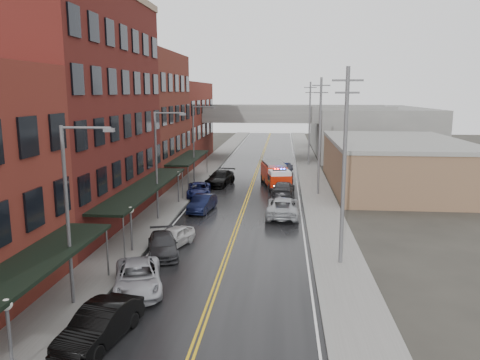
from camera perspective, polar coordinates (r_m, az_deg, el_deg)
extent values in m
cube|color=black|center=(44.44, 0.60, -3.04)|extent=(11.00, 160.00, 0.02)
cube|color=slate|center=(45.60, -8.59, -2.72)|extent=(3.00, 160.00, 0.15)
cube|color=slate|center=(44.44, 10.04, -3.12)|extent=(3.00, 160.00, 0.15)
cube|color=gray|center=(45.23, -6.55, -2.78)|extent=(0.30, 160.00, 0.15)
cube|color=gray|center=(44.33, 7.91, -3.09)|extent=(0.30, 160.00, 0.15)
cube|color=#4D1814|center=(39.82, -19.90, 7.83)|extent=(9.00, 20.00, 18.00)
cube|color=maroon|center=(56.21, -12.21, 7.32)|extent=(9.00, 15.00, 15.00)
cube|color=maroon|center=(73.15, -8.03, 6.99)|extent=(9.00, 20.00, 12.00)
cube|color=#845E47|center=(55.05, 18.36, 1.72)|extent=(14.00, 22.00, 5.00)
cube|color=slate|center=(84.52, 15.27, 5.84)|extent=(18.00, 30.00, 8.00)
cube|color=black|center=(21.67, -26.33, -10.82)|extent=(2.60, 16.00, 0.18)
cylinder|color=slate|center=(28.05, -15.86, -8.54)|extent=(0.10, 0.10, 3.00)
cube|color=black|center=(38.44, -11.49, -0.86)|extent=(2.60, 18.00, 0.18)
cylinder|color=slate|center=(30.54, -13.97, -6.86)|extent=(0.10, 0.10, 3.00)
cylinder|color=slate|center=(46.60, -7.03, -0.60)|extent=(0.10, 0.10, 3.00)
cube|color=black|center=(55.18, -6.26, 2.74)|extent=(2.60, 13.00, 0.18)
cylinder|color=slate|center=(49.29, -6.34, 0.03)|extent=(0.10, 0.10, 3.00)
cylinder|color=slate|center=(61.12, -4.03, 2.12)|extent=(0.10, 0.10, 3.00)
cylinder|color=#59595B|center=(20.22, -26.24, -17.34)|extent=(0.14, 0.14, 2.80)
sphere|color=silver|center=(19.59, -26.60, -13.43)|extent=(0.44, 0.44, 0.44)
cylinder|color=#59595B|center=(32.03, -13.10, -6.19)|extent=(0.14, 0.14, 2.80)
sphere|color=silver|center=(31.63, -13.22, -3.59)|extent=(0.44, 0.44, 0.44)
cylinder|color=#59595B|center=(45.11, -7.52, -1.12)|extent=(0.14, 0.14, 2.80)
sphere|color=silver|center=(44.83, -7.57, 0.76)|extent=(0.44, 0.44, 0.44)
cylinder|color=#59595B|center=(24.21, -20.28, -4.43)|extent=(0.18, 0.18, 9.00)
cylinder|color=#59595B|center=(23.01, -18.27, 6.08)|extent=(2.40, 0.12, 0.12)
cube|color=#59595B|center=(22.60, -15.68, 5.89)|extent=(0.50, 0.22, 0.18)
cylinder|color=#59595B|center=(38.93, -10.16, 1.58)|extent=(0.18, 0.18, 9.00)
cylinder|color=#59595B|center=(38.19, -8.63, 8.09)|extent=(2.40, 0.12, 0.12)
cube|color=#59595B|center=(37.94, -6.99, 7.96)|extent=(0.50, 0.22, 0.18)
cylinder|color=#59595B|center=(54.37, -5.68, 4.23)|extent=(0.18, 0.18, 9.00)
cylinder|color=#59595B|center=(53.85, -4.50, 8.88)|extent=(2.40, 0.12, 0.12)
cube|color=#59595B|center=(53.67, -3.32, 8.78)|extent=(0.50, 0.22, 0.18)
cylinder|color=#59595B|center=(28.62, 12.57, 1.30)|extent=(0.24, 0.24, 12.00)
cube|color=#59595B|center=(28.27, 13.00, 11.76)|extent=(1.80, 0.12, 0.12)
cube|color=#59595B|center=(28.26, 12.94, 10.34)|extent=(1.40, 0.12, 0.12)
cylinder|color=#59595B|center=(48.38, 9.68, 5.13)|extent=(0.24, 0.24, 12.00)
cube|color=#59595B|center=(48.17, 9.88, 11.29)|extent=(1.80, 0.12, 0.12)
cube|color=#59595B|center=(48.17, 9.85, 10.46)|extent=(1.40, 0.12, 0.12)
cylinder|color=#59595B|center=(68.28, 8.47, 6.73)|extent=(0.24, 0.24, 12.00)
cube|color=#59595B|center=(68.13, 8.59, 11.09)|extent=(1.80, 0.12, 0.12)
cube|color=#59595B|center=(68.13, 8.57, 10.50)|extent=(1.40, 0.12, 0.12)
cube|color=slate|center=(75.21, 2.67, 7.75)|extent=(40.00, 10.00, 1.50)
cube|color=slate|center=(76.80, -5.61, 4.97)|extent=(1.60, 8.00, 6.00)
cube|color=slate|center=(75.77, 11.01, 4.75)|extent=(1.60, 8.00, 6.00)
cube|color=#BA1F08|center=(53.91, 4.12, 0.88)|extent=(3.23, 5.36, 1.91)
cube|color=#BA1F08|center=(50.53, 4.82, -0.10)|extent=(2.70, 2.77, 1.36)
cube|color=silver|center=(50.37, 4.84, 0.91)|extent=(2.55, 2.57, 0.45)
cube|color=black|center=(50.65, 4.79, 0.24)|extent=(2.54, 1.88, 0.73)
cube|color=slate|center=(53.73, 4.13, 2.03)|extent=(2.93, 4.95, 0.27)
cube|color=black|center=(50.32, 4.85, 1.25)|extent=(1.48, 0.54, 0.13)
sphere|color=#FF0C0C|center=(50.21, 4.29, 1.32)|extent=(0.18, 0.18, 0.18)
sphere|color=#1933FF|center=(50.40, 5.41, 1.34)|extent=(0.18, 0.18, 0.18)
cylinder|color=black|center=(50.39, 3.72, -0.91)|extent=(0.95, 0.49, 0.91)
cylinder|color=black|center=(50.77, 5.94, -0.85)|extent=(0.95, 0.49, 0.91)
cylinder|color=black|center=(53.47, 3.13, -0.23)|extent=(0.95, 0.49, 0.91)
cylinder|color=black|center=(53.83, 5.24, -0.18)|extent=(0.95, 0.49, 0.91)
cylinder|color=black|center=(55.68, 2.76, 0.21)|extent=(0.95, 0.49, 0.91)
cylinder|color=black|center=(56.02, 4.78, 0.25)|extent=(0.95, 0.49, 0.91)
imported|color=black|center=(21.62, -16.70, -16.54)|extent=(2.56, 5.11, 1.61)
imported|color=#A6A7AE|center=(26.24, -12.34, -11.50)|extent=(3.91, 5.79, 1.47)
imported|color=#29292C|center=(31.35, -9.39, -7.80)|extent=(3.17, 5.03, 1.36)
imported|color=silver|center=(32.81, -8.15, -6.92)|extent=(2.80, 4.30, 1.36)
imported|color=black|center=(42.02, -4.62, -2.85)|extent=(2.15, 4.69, 1.49)
imported|color=navy|center=(48.03, -5.03, -1.20)|extent=(3.04, 5.35, 1.41)
imported|color=black|center=(53.61, -2.44, 0.22)|extent=(3.32, 6.06, 1.66)
imported|color=#A1A4A8|center=(40.41, 5.26, -3.27)|extent=(2.94, 6.09, 1.67)
imported|color=#272729|center=(47.88, 5.29, -1.12)|extent=(2.52, 5.61, 1.60)
imported|color=silver|center=(56.41, 5.32, 0.68)|extent=(2.68, 4.99, 1.61)
imported|color=black|center=(61.61, 5.33, 1.48)|extent=(2.59, 4.88, 1.53)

